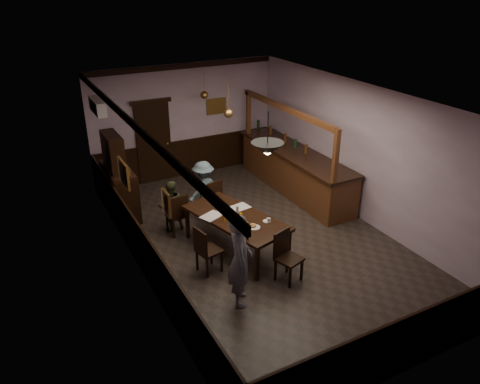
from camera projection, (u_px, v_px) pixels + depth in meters
room at (261, 174)px, 9.08m from camera, size 5.01×8.01×3.01m
dining_table at (236, 219)px, 9.11m from camera, size 1.54×2.39×0.75m
chair_far_left at (178, 213)px, 9.74m from camera, size 0.43×0.43×0.92m
chair_far_right at (212, 199)px, 10.29m from camera, size 0.52×0.52×0.98m
chair_near at (286, 254)px, 8.30m from camera, size 0.52×0.52×0.95m
chair_side at (205, 248)px, 8.48m from camera, size 0.47×0.47×0.93m
person_standing at (240, 260)px, 7.57m from camera, size 0.60×0.71×1.65m
person_seated_left at (171, 206)px, 9.91m from camera, size 0.57×0.45×1.13m
person_seated_right at (204, 189)px, 10.42m from camera, size 0.97×0.75×1.32m
newspaper_left at (212, 216)px, 9.09m from camera, size 0.50×0.44×0.01m
newspaper_right at (239, 207)px, 9.43m from camera, size 0.46×0.36×0.01m
napkin at (243, 222)px, 8.87m from camera, size 0.18×0.18×0.00m
saucer at (267, 221)px, 8.90m from camera, size 0.15×0.15×0.01m
coffee_cup at (269, 220)px, 8.85m from camera, size 0.10×0.10×0.07m
pastry_plate at (254, 227)px, 8.68m from camera, size 0.22×0.22×0.01m
pastry_ring_a at (252, 226)px, 8.68m from camera, size 0.13×0.13×0.04m
pastry_ring_b at (253, 225)px, 8.69m from camera, size 0.13×0.13×0.04m
soda_can at (241, 216)px, 8.98m from camera, size 0.07×0.07×0.12m
beer_glass at (224, 216)px, 8.88m from camera, size 0.06×0.06×0.20m
water_glass at (237, 209)px, 9.19m from camera, size 0.06×0.06×0.15m
pepper_mill at (248, 236)px, 8.29m from camera, size 0.04×0.04×0.14m
sideboard at (119, 183)px, 10.49m from camera, size 0.52×1.45×1.91m
bar_counter at (295, 170)px, 11.69m from camera, size 0.93×3.99×2.24m
door_back at (154, 143)px, 12.05m from camera, size 0.90×0.06×2.10m
ac_unit at (98, 106)px, 9.99m from camera, size 0.20×0.85×0.30m
picture_left_small at (166, 203)px, 6.48m from camera, size 0.04×0.28×0.36m
picture_left_large at (124, 173)px, 8.59m from camera, size 0.04×0.62×0.48m
picture_back at (216, 106)px, 12.50m from camera, size 0.55×0.04×0.42m
pendant_iron at (267, 149)px, 7.86m from camera, size 0.56×0.56×0.75m
pendant_brass_mid at (228, 113)px, 10.06m from camera, size 0.20×0.20×0.81m
pendant_brass_far at (204, 95)px, 11.54m from camera, size 0.20×0.20×0.81m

